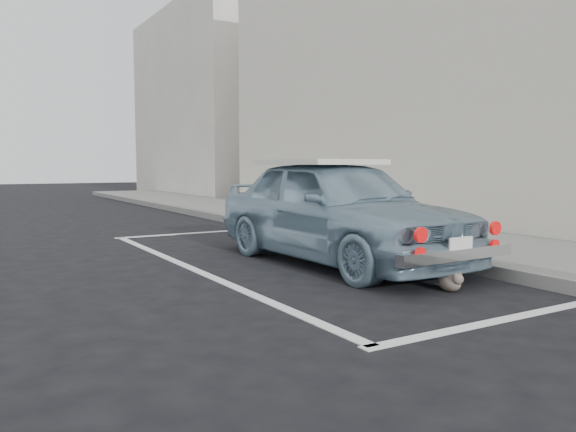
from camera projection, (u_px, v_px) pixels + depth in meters
name	position (u px, v px, depth m)	size (l,w,h in m)	color
ground	(418.00, 314.00, 4.86)	(80.00, 80.00, 0.00)	black
sidewalk	(483.00, 249.00, 8.19)	(2.80, 40.00, 0.15)	slate
shop_building	(514.00, 55.00, 11.19)	(3.50, 18.00, 7.00)	beige
building_far	(206.00, 104.00, 24.85)	(3.50, 10.00, 8.00)	beige
pline_rear	(505.00, 319.00, 4.68)	(3.00, 0.12, 0.01)	silver
pline_front	(195.00, 233.00, 10.67)	(3.00, 0.12, 0.01)	silver
pline_side	(193.00, 269.00, 6.96)	(0.12, 7.00, 0.01)	silver
retro_coupe	(338.00, 209.00, 7.39)	(1.76, 4.18, 1.41)	#7694A5
cat	(451.00, 281.00, 5.73)	(0.23, 0.42, 0.23)	#7A6E5D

